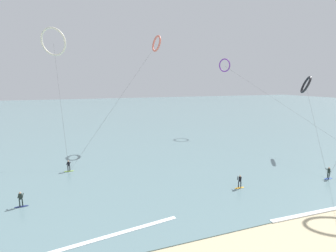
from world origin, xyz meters
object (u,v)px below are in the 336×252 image
at_px(surfer_lime, 69,167).
at_px(kite_charcoal, 306,85).
at_px(kite_ivory, 53,42).
at_px(surfer_cobalt, 329,174).
at_px(surfer_navy, 21,200).
at_px(surfer_amber, 240,182).
at_px(kite_violet, 225,65).
at_px(kite_coral, 156,44).

bearing_deg(surfer_lime, kite_charcoal, -163.70).
height_order(kite_ivory, kite_charcoal, kite_ivory).
distance_m(surfer_cobalt, surfer_lime, 37.34).
distance_m(surfer_cobalt, kite_charcoal, 20.04).
bearing_deg(kite_charcoal, surfer_cobalt, -0.02).
bearing_deg(kite_ivory, kite_charcoal, -167.21).
bearing_deg(surfer_navy, kite_ivory, -91.90).
relative_size(surfer_amber, kite_ivory, 0.07).
bearing_deg(kite_violet, surfer_navy, 101.82).
height_order(surfer_navy, surfer_lime, same).
relative_size(kite_coral, kite_violet, 0.55).
xyz_separation_m(surfer_amber, kite_charcoal, (22.60, 11.51, 12.04)).
distance_m(surfer_amber, kite_ivory, 40.22).
bearing_deg(surfer_cobalt, kite_coral, -136.17).
bearing_deg(kite_violet, kite_coral, 80.78).
bearing_deg(kite_coral, surfer_amber, -5.53).
xyz_separation_m(surfer_lime, kite_violet, (39.36, 19.91, 16.82)).
xyz_separation_m(kite_coral, kite_charcoal, (23.99, -17.83, -8.66)).
relative_size(surfer_amber, surfer_cobalt, 1.00).
bearing_deg(surfer_lime, surfer_cobalt, 174.74).
distance_m(kite_ivory, kite_charcoal, 47.78).
xyz_separation_m(surfer_cobalt, kite_charcoal, (9.13, 13.17, 12.04)).
bearing_deg(kite_charcoal, kite_coral, -91.92).
distance_m(surfer_amber, surfer_navy, 25.44).
distance_m(surfer_navy, kite_coral, 40.40).
relative_size(surfer_cobalt, kite_violet, 0.04).
relative_size(surfer_cobalt, surfer_navy, 1.00).
bearing_deg(kite_charcoal, surfer_lime, -58.94).
bearing_deg(kite_coral, kite_violet, 95.04).
bearing_deg(kite_coral, kite_charcoal, 45.14).
distance_m(surfer_navy, surfer_lime, 11.29).
bearing_deg(kite_violet, surfer_cobalt, 148.67).
xyz_separation_m(kite_violet, kite_charcoal, (3.55, -22.65, -4.78)).
relative_size(surfer_amber, kite_coral, 0.07).
xyz_separation_m(surfer_amber, kite_coral, (-1.38, 29.35, 20.69)).
height_order(surfer_cobalt, surfer_lime, same).
xyz_separation_m(surfer_lime, kite_ivory, (-1.47, 13.16, 19.78)).
bearing_deg(surfer_lime, kite_coral, -121.48).
xyz_separation_m(surfer_amber, surfer_lime, (-20.31, 14.25, 0.00)).
xyz_separation_m(surfer_cobalt, kite_violet, (5.58, 35.81, 16.82)).
bearing_deg(kite_violet, surfer_lime, 94.35).
height_order(surfer_lime, kite_ivory, kite_ivory).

